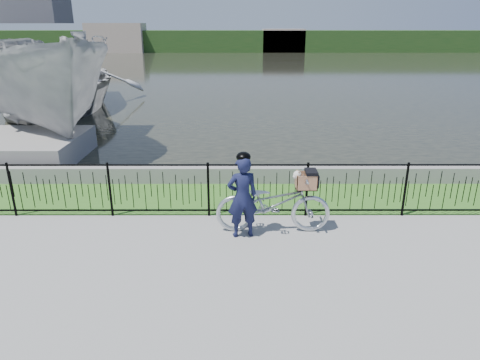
{
  "coord_description": "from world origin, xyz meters",
  "views": [
    {
      "loc": [
        -0.37,
        -6.48,
        3.72
      ],
      "look_at": [
        -0.36,
        1.0,
        1.0
      ],
      "focal_mm": 32.0,
      "sensor_mm": 36.0,
      "label": 1
    }
  ],
  "objects_px": {
    "bicycle_rig": "(274,203)",
    "cyclist": "(242,196)",
    "boat_far": "(53,86)",
    "boat_near": "(40,82)"
  },
  "relations": [
    {
      "from": "boat_far",
      "to": "cyclist",
      "type": "bearing_deg",
      "value": -55.84
    },
    {
      "from": "bicycle_rig",
      "to": "boat_far",
      "type": "height_order",
      "value": "boat_far"
    },
    {
      "from": "boat_near",
      "to": "boat_far",
      "type": "distance_m",
      "value": 5.74
    },
    {
      "from": "bicycle_rig",
      "to": "boat_far",
      "type": "xyz_separation_m",
      "value": [
        -9.2,
        12.48,
        0.54
      ]
    },
    {
      "from": "bicycle_rig",
      "to": "cyclist",
      "type": "xyz_separation_m",
      "value": [
        -0.59,
        -0.2,
        0.23
      ]
    },
    {
      "from": "cyclist",
      "to": "boat_far",
      "type": "xyz_separation_m",
      "value": [
        -8.61,
        12.68,
        0.31
      ]
    },
    {
      "from": "boat_near",
      "to": "bicycle_rig",
      "type": "bearing_deg",
      "value": -44.26
    },
    {
      "from": "bicycle_rig",
      "to": "cyclist",
      "type": "bearing_deg",
      "value": -161.32
    },
    {
      "from": "cyclist",
      "to": "boat_near",
      "type": "height_order",
      "value": "boat_near"
    },
    {
      "from": "bicycle_rig",
      "to": "cyclist",
      "type": "distance_m",
      "value": 0.66
    }
  ]
}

